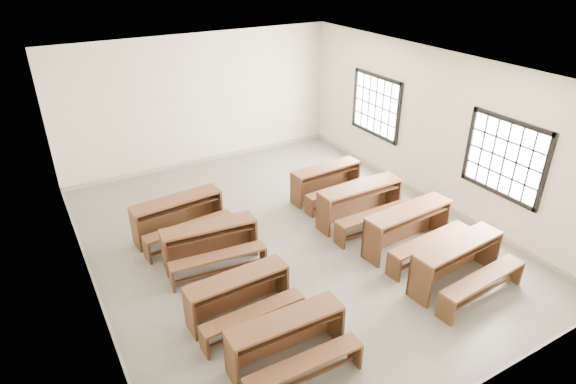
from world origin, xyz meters
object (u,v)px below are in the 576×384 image
desk_set_6 (362,201)px  desk_set_7 (327,180)px  desk_set_1 (239,294)px  desk_set_3 (179,215)px  desk_set_5 (410,226)px  desk_set_0 (288,338)px  desk_set_2 (211,241)px  desk_set_4 (459,261)px

desk_set_6 → desk_set_7: (0.02, 1.22, -0.05)m
desk_set_1 → desk_set_6: 3.52m
desk_set_3 → desk_set_5: (3.47, -2.54, 0.02)m
desk_set_5 → desk_set_1: bearing=177.8°
desk_set_5 → desk_set_7: bearing=89.9°
desk_set_0 → desk_set_6: desk_set_6 is taller
desk_set_0 → desk_set_2: bearing=91.5°
desk_set_2 → desk_set_5: size_ratio=0.93×
desk_set_1 → desk_set_4: bearing=-19.8°
desk_set_2 → desk_set_7: size_ratio=1.04×
desk_set_1 → desk_set_5: desk_set_5 is taller
desk_set_3 → desk_set_5: 4.30m
desk_set_2 → desk_set_6: (3.11, -0.22, 0.04)m
desk_set_3 → desk_set_1: bearing=-94.4°
desk_set_1 → desk_set_2: (0.16, 1.51, 0.02)m
desk_set_3 → desk_set_7: (3.31, -0.13, -0.02)m
desk_set_5 → desk_set_4: bearing=-96.5°
desk_set_1 → desk_set_6: size_ratio=0.89×
desk_set_0 → desk_set_2: 2.65m
desk_set_2 → desk_set_4: (3.24, -2.60, 0.03)m
desk_set_2 → desk_set_3: desk_set_3 is taller
desk_set_4 → desk_set_5: (0.05, 1.19, 0.01)m
desk_set_4 → desk_set_5: desk_set_5 is taller
desk_set_5 → desk_set_7: 2.42m
desk_set_2 → desk_set_6: bearing=1.9°
desk_set_6 → desk_set_7: bearing=88.9°
desk_set_0 → desk_set_1: size_ratio=1.02×
desk_set_4 → desk_set_6: (-0.12, 2.38, 0.01)m
desk_set_3 → desk_set_7: bearing=-7.2°
desk_set_0 → desk_set_7: (3.12, 3.66, 0.00)m
desk_set_0 → desk_set_7: size_ratio=0.98×
desk_set_3 → desk_set_4: (3.42, -3.74, 0.01)m
desk_set_7 → desk_set_2: bearing=-165.0°
desk_set_4 → desk_set_1: bearing=158.0°
desk_set_7 → desk_set_4: bearing=-91.1°
desk_set_0 → desk_set_3: desk_set_3 is taller
desk_set_1 → desk_set_6: desk_set_6 is taller
desk_set_1 → desk_set_2: 1.52m
desk_set_6 → desk_set_2: bearing=175.7°
desk_set_5 → desk_set_6: desk_set_6 is taller
desk_set_0 → desk_set_2: desk_set_2 is taller
desk_set_6 → desk_set_0: bearing=-142.2°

